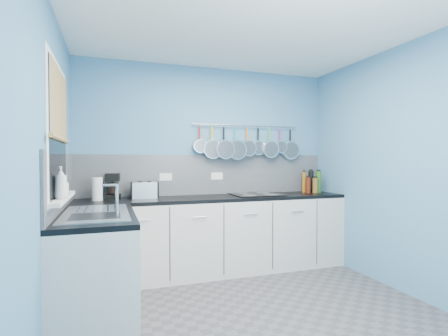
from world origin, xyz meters
TOP-DOWN VIEW (x-y plane):
  - floor at (0.00, 0.00)m, footprint 3.20×3.00m
  - ceiling at (0.00, 0.00)m, footprint 3.20×3.00m
  - wall_back at (0.00, 1.51)m, footprint 3.20×0.02m
  - wall_front at (0.00, -1.51)m, footprint 3.20×0.02m
  - wall_left at (-1.61, 0.00)m, footprint 0.02×3.00m
  - wall_right at (1.61, 0.00)m, footprint 0.02×3.00m
  - backsplash_back at (0.00, 1.49)m, footprint 3.20×0.02m
  - backsplash_left at (-1.59, 0.60)m, footprint 0.02×1.80m
  - cabinet_run_back at (0.00, 1.20)m, footprint 3.20×0.60m
  - worktop_back at (0.00, 1.20)m, footprint 3.20×0.60m
  - cabinet_run_left at (-1.30, 0.30)m, footprint 0.60×1.20m
  - worktop_left at (-1.30, 0.30)m, footprint 0.60×1.20m
  - window_frame at (-1.58, 0.30)m, footprint 0.01×1.00m
  - window_glass at (-1.57, 0.30)m, footprint 0.01×0.90m
  - bamboo_blind at (-1.56, 0.30)m, footprint 0.01×0.90m
  - window_sill at (-1.55, 0.30)m, footprint 0.10×0.98m
  - sink_unit at (-1.30, 0.30)m, footprint 0.50×0.95m
  - mixer_tap at (-1.14, 0.12)m, footprint 0.12×0.08m
  - socket_left at (-0.55, 1.48)m, footprint 0.15×0.01m
  - socket_right at (0.10, 1.48)m, footprint 0.15×0.01m
  - pot_rail at (0.50, 1.45)m, footprint 1.45×0.02m
  - soap_bottle_a at (-1.53, 0.07)m, footprint 0.10×0.10m
  - soap_bottle_b at (-1.53, 0.13)m, footprint 0.10×0.10m
  - paper_towel at (-1.32, 1.22)m, footprint 0.13×0.13m
  - coffee_maker at (-1.16, 1.33)m, footprint 0.18×0.20m
  - toaster at (-0.82, 1.31)m, footprint 0.29×0.17m
  - canister at (-0.70, 1.33)m, footprint 0.11×0.11m
  - hob at (0.53, 1.22)m, footprint 0.59×0.52m
  - pan_0 at (-0.13, 1.44)m, footprint 0.17×0.07m
  - pan_1 at (0.02, 1.44)m, footprint 0.24×0.08m
  - pan_2 at (0.18, 1.44)m, footprint 0.25×0.10m
  - pan_3 at (0.34, 1.44)m, footprint 0.25×0.10m
  - pan_4 at (0.50, 1.44)m, footprint 0.21×0.10m
  - pan_5 at (0.66, 1.44)m, footprint 0.19×0.06m
  - pan_6 at (0.82, 1.44)m, footprint 0.23×0.09m
  - pan_7 at (0.98, 1.44)m, footprint 0.16×0.08m
  - pan_8 at (1.14, 1.44)m, footprint 0.25×0.06m
  - condiment_0 at (1.45, 1.34)m, footprint 0.07×0.07m
  - condiment_1 at (1.38, 1.30)m, footprint 0.07×0.07m
  - condiment_2 at (1.28, 1.32)m, footprint 0.05×0.05m
  - condiment_3 at (1.44, 1.23)m, footprint 0.07×0.07m
  - condiment_4 at (1.37, 1.20)m, footprint 0.07×0.07m
  - condiment_5 at (1.28, 1.22)m, footprint 0.06×0.06m

SIDE VIEW (x-z plane):
  - floor at x=0.00m, z-range -0.02..0.00m
  - cabinet_run_back at x=0.00m, z-range 0.00..0.86m
  - cabinet_run_left at x=-1.30m, z-range 0.00..0.86m
  - worktop_back at x=0.00m, z-range 0.86..0.90m
  - worktop_left at x=-1.30m, z-range 0.86..0.90m
  - sink_unit at x=-1.30m, z-range 0.90..0.91m
  - hob at x=0.53m, z-range 0.90..0.91m
  - canister at x=-0.70m, z-range 0.90..1.04m
  - toaster at x=-0.82m, z-range 0.90..1.08m
  - condiment_0 at x=1.45m, z-range 0.90..1.09m
  - condiment_4 at x=1.37m, z-range 0.90..1.10m
  - condiment_5 at x=1.28m, z-range 0.90..1.11m
  - paper_towel at x=-1.32m, z-range 0.90..1.15m
  - mixer_tap at x=-1.14m, z-range 0.90..1.16m
  - window_sill at x=-1.55m, z-range 1.02..1.05m
  - condiment_2 at x=1.28m, z-range 0.90..1.17m
  - coffee_maker at x=-1.16m, z-range 0.90..1.19m
  - condiment_3 at x=1.44m, z-range 0.90..1.19m
  - condiment_1 at x=1.38m, z-range 0.90..1.19m
  - socket_left at x=-0.55m, z-range 1.09..1.18m
  - socket_right at x=0.10m, z-range 1.09..1.18m
  - soap_bottle_b at x=-1.53m, z-range 1.05..1.22m
  - backsplash_back at x=0.00m, z-range 0.90..1.40m
  - backsplash_left at x=-1.59m, z-range 0.90..1.40m
  - soap_bottle_a at x=-1.53m, z-range 1.05..1.29m
  - wall_back at x=0.00m, z-range 0.00..2.50m
  - wall_front at x=0.00m, z-range 0.00..2.50m
  - wall_left at x=-1.61m, z-range 0.00..2.50m
  - wall_right at x=1.61m, z-range 0.00..2.50m
  - window_glass at x=-1.57m, z-range 1.05..2.05m
  - window_frame at x=-1.58m, z-range 1.00..2.10m
  - pan_3 at x=0.34m, z-range 1.34..1.78m
  - pan_2 at x=0.18m, z-range 1.34..1.78m
  - pan_8 at x=1.14m, z-range 1.34..1.78m
  - pan_1 at x=0.02m, z-range 1.35..1.78m
  - pan_6 at x=0.82m, z-range 1.36..1.78m
  - pan_4 at x=0.50m, z-range 1.38..1.78m
  - pan_5 at x=0.66m, z-range 1.40..1.78m
  - pan_0 at x=-0.13m, z-range 1.42..1.78m
  - pan_7 at x=0.98m, z-range 1.43..1.78m
  - bamboo_blind at x=-1.56m, z-range 1.50..2.05m
  - pot_rail at x=0.50m, z-range 1.77..1.79m
  - ceiling at x=0.00m, z-range 2.50..2.52m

